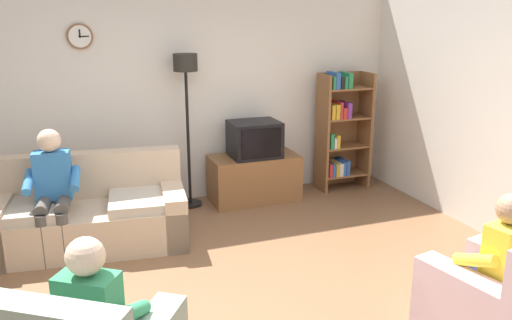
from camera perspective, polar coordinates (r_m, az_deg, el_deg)
The scene contains 11 objects.
ground_plane at distance 4.46m, azimuth -0.39°, elevation -15.14°, with size 12.00×12.00×0.00m, color brown.
back_wall_assembly at distance 6.46m, azimuth -8.59°, elevation 7.27°, with size 6.20×0.17×2.70m.
couch at distance 5.56m, azimuth -17.79°, elevation -5.85°, with size 1.99×1.09×0.90m.
tv_stand at distance 6.54m, azimuth -0.23°, elevation -1.99°, with size 1.10×0.56×0.58m.
tv at distance 6.38m, azimuth -0.16°, elevation 2.32°, with size 0.60×0.49×0.44m.
bookshelf at distance 6.97m, azimuth 9.22°, elevation 3.41°, with size 0.68×0.36×1.57m.
floor_lamp at distance 6.15m, azimuth -7.68°, elevation 7.82°, with size 0.28×0.28×1.85m.
armchair_near_bookshelf at distance 4.25m, azimuth 25.23°, elevation -13.99°, with size 0.95×1.02×0.90m.
person_on_couch at distance 5.33m, azimuth -21.49°, elevation -2.73°, with size 0.54×0.57×1.24m.
person_in_left_armchair at distance 3.30m, azimuth -16.85°, elevation -15.79°, with size 0.61×0.64×1.12m.
person_in_right_armchair at distance 4.16m, azimuth 24.72°, elevation -9.76°, with size 0.56×0.59×1.12m.
Camera 1 is at (-1.30, -3.59, 2.30)m, focal length 36.34 mm.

